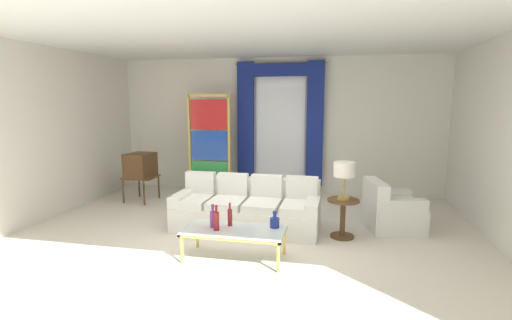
{
  "coord_description": "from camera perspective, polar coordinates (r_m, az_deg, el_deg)",
  "views": [
    {
      "loc": [
        1.32,
        -5.43,
        2.08
      ],
      "look_at": [
        -0.02,
        0.9,
        1.05
      ],
      "focal_mm": 26.66,
      "sensor_mm": 36.0,
      "label": 1
    }
  ],
  "objects": [
    {
      "name": "vintage_tv",
      "position": [
        8.16,
        -16.97,
        -0.89
      ],
      "size": [
        0.62,
        0.63,
        1.35
      ],
      "color": "brown",
      "rests_on": "ground"
    },
    {
      "name": "armchair_white",
      "position": [
        6.57,
        19.46,
        -7.33
      ],
      "size": [
        0.97,
        0.96,
        0.8
      ],
      "color": "white",
      "rests_on": "ground"
    },
    {
      "name": "couch_white_long",
      "position": [
        6.27,
        -1.31,
        -7.4
      ],
      "size": [
        2.35,
        0.96,
        0.86
      ],
      "color": "white",
      "rests_on": "ground"
    },
    {
      "name": "peacock_figurine",
      "position": [
        8.01,
        -4.26,
        -4.42
      ],
      "size": [
        0.44,
        0.6,
        0.5
      ],
      "color": "beige",
      "rests_on": "ground"
    },
    {
      "name": "wall_left",
      "position": [
        7.85,
        -27.57,
        3.78
      ],
      "size": [
        0.12,
        7.0,
        3.0
      ],
      "primitive_type": "cube",
      "color": "white",
      "rests_on": "ground"
    },
    {
      "name": "curtained_window",
      "position": [
        8.42,
        3.6,
        6.72
      ],
      "size": [
        2.0,
        0.17,
        2.7
      ],
      "color": "white",
      "rests_on": "ground"
    },
    {
      "name": "bottle_crystal_tall",
      "position": [
        5.11,
        -6.49,
        -8.61
      ],
      "size": [
        0.08,
        0.08,
        0.32
      ],
      "color": "#753384",
      "rests_on": "coffee_table"
    },
    {
      "name": "coffee_table",
      "position": [
        5.06,
        -3.27,
        -10.69
      ],
      "size": [
        1.32,
        0.63,
        0.41
      ],
      "color": "silver",
      "rests_on": "ground"
    },
    {
      "name": "bottle_amber_squat",
      "position": [
        4.98,
        -5.97,
        -8.93
      ],
      "size": [
        0.07,
        0.07,
        0.34
      ],
      "color": "maroon",
      "rests_on": "coffee_table"
    },
    {
      "name": "bottle_blue_decanter",
      "position": [
        5.08,
        2.81,
        -9.22
      ],
      "size": [
        0.13,
        0.13,
        0.23
      ],
      "color": "navy",
      "rests_on": "coffee_table"
    },
    {
      "name": "ceiling_slab",
      "position": [
        6.44,
        -0.02,
        17.43
      ],
      "size": [
        8.0,
        7.6,
        0.04
      ],
      "primitive_type": "cube",
      "color": "white"
    },
    {
      "name": "wall_rear",
      "position": [
        8.62,
        3.12,
        5.17
      ],
      "size": [
        8.0,
        0.12,
        3.0
      ],
      "primitive_type": "cube",
      "color": "white",
      "rests_on": "ground"
    },
    {
      "name": "ground_plane",
      "position": [
        5.97,
        -1.64,
        -11.37
      ],
      "size": [
        16.0,
        16.0,
        0.0
      ],
      "primitive_type": "plane",
      "color": "silver"
    },
    {
      "name": "wall_right",
      "position": [
        6.5,
        33.03,
        2.45
      ],
      "size": [
        0.12,
        7.0,
        3.0
      ],
      "primitive_type": "cube",
      "color": "white",
      "rests_on": "ground"
    },
    {
      "name": "round_side_table",
      "position": [
        5.97,
        12.89,
        -8.0
      ],
      "size": [
        0.48,
        0.48,
        0.59
      ],
      "color": "brown",
      "rests_on": "ground"
    },
    {
      "name": "table_lamp_brass",
      "position": [
        5.81,
        13.12,
        -1.64
      ],
      "size": [
        0.32,
        0.32,
        0.57
      ],
      "color": "#B29338",
      "rests_on": "round_side_table"
    },
    {
      "name": "stained_glass_divider",
      "position": [
        8.28,
        -7.03,
        1.88
      ],
      "size": [
        0.95,
        0.05,
        2.2
      ],
      "color": "gold",
      "rests_on": "ground"
    },
    {
      "name": "bottle_ruby_flask",
      "position": [
        5.14,
        -3.94,
        -8.44
      ],
      "size": [
        0.06,
        0.06,
        0.32
      ],
      "color": "maroon",
      "rests_on": "coffee_table"
    }
  ]
}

